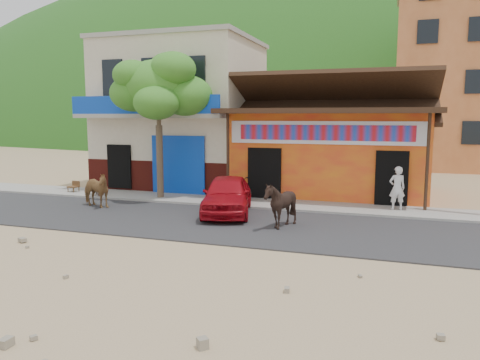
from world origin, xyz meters
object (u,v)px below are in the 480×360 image
(pedestrian, at_px, (397,188))
(scooter, at_px, (234,188))
(tree, at_px, (159,125))
(cafe_chair_right, at_px, (73,182))
(cow_tan, at_px, (95,190))
(red_car, at_px, (227,195))
(cafe_chair_left, at_px, (98,186))
(cow_dark, at_px, (280,205))

(pedestrian, bearing_deg, scooter, -19.83)
(tree, height_order, cafe_chair_right, tree)
(cafe_chair_right, bearing_deg, cow_tan, -35.18)
(red_car, distance_m, cafe_chair_left, 6.58)
(cow_tan, xyz_separation_m, cafe_chair_left, (-1.21, 1.87, -0.17))
(cow_tan, distance_m, cow_dark, 7.60)
(cow_tan, bearing_deg, tree, -16.52)
(cow_tan, height_order, cafe_chair_right, cow_tan)
(cow_dark, bearing_deg, cafe_chair_left, -137.24)
(cow_tan, bearing_deg, cafe_chair_right, 66.60)
(cow_tan, bearing_deg, pedestrian, -59.80)
(scooter, xyz_separation_m, cafe_chair_right, (-7.50, -0.46, -0.02))
(cow_dark, height_order, scooter, cow_dark)
(cow_dark, xyz_separation_m, cafe_chair_left, (-8.74, 2.91, -0.23))
(cow_dark, bearing_deg, scooter, -172.15)
(pedestrian, bearing_deg, cow_dark, 29.10)
(cow_dark, distance_m, pedestrian, 5.06)
(pedestrian, bearing_deg, cafe_chair_left, -14.55)
(cafe_chair_left, height_order, cafe_chair_right, cafe_chair_right)
(tree, xyz_separation_m, cow_tan, (-1.54, -2.37, -2.41))
(tree, distance_m, cafe_chair_right, 5.09)
(cow_tan, distance_m, cafe_chair_left, 2.24)
(red_car, distance_m, pedestrian, 6.14)
(red_car, bearing_deg, cafe_chair_right, 151.72)
(cow_dark, bearing_deg, cafe_chair_right, -137.06)
(tree, bearing_deg, cafe_chair_left, -169.68)
(scooter, distance_m, cafe_chair_right, 7.51)
(cow_tan, distance_m, red_car, 5.24)
(red_car, height_order, cafe_chair_left, red_car)
(red_car, relative_size, pedestrian, 2.52)
(cow_tan, height_order, scooter, cow_tan)
(cow_dark, relative_size, scooter, 0.83)
(cow_tan, relative_size, pedestrian, 1.00)
(pedestrian, bearing_deg, cow_tan, -4.59)
(pedestrian, bearing_deg, tree, -16.47)
(tree, bearing_deg, cow_dark, -29.67)
(cafe_chair_left, bearing_deg, tree, 10.06)
(pedestrian, xyz_separation_m, cafe_chair_right, (-13.81, -0.30, -0.35))
(pedestrian, xyz_separation_m, cafe_chair_left, (-12.16, -0.81, -0.38))
(cow_tan, relative_size, scooter, 0.91)
(cow_tan, bearing_deg, cow_dark, -81.45)
(scooter, bearing_deg, cafe_chair_left, 117.13)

